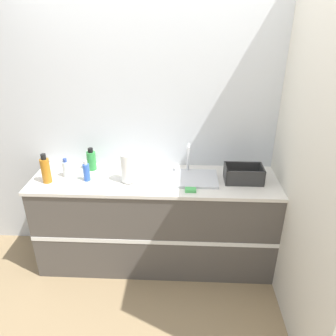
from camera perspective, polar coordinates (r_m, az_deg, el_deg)
The scene contains 12 objects.
ground_plane at distance 3.19m, azimuth -2.42°, elevation -18.95°, with size 12.00×12.00×0.00m, color #937A56.
wall_back at distance 3.02m, azimuth -1.89°, elevation 7.68°, with size 4.55×0.06×2.60m.
wall_right at distance 2.84m, azimuth 20.41°, elevation 4.83°, with size 0.06×2.59×2.60m.
counter_cabinet at distance 3.12m, azimuth -2.12°, elevation -9.21°, with size 2.17×0.61×0.91m.
sink at distance 2.87m, azimuth 3.49°, elevation -1.57°, with size 0.51×0.33×0.28m.
paper_towel_roll at distance 2.79m, azimuth -6.95°, elevation 0.01°, with size 0.12×0.12×0.26m.
dish_rack at distance 2.89m, azimuth 12.99°, elevation -1.28°, with size 0.32×0.20×0.14m.
bottle_green at distance 3.08m, azimuth -13.19°, elevation 1.34°, with size 0.08×0.08×0.21m.
bottle_blue at distance 2.90m, azimuth -14.02°, elevation -0.65°, with size 0.06×0.06×0.19m.
bottle_clear at distance 3.02m, azimuth -17.32°, elevation -0.10°, with size 0.06×0.06×0.17m.
bottle_amber at distance 2.96m, azimuth -20.52°, elevation -0.32°, with size 0.08×0.08×0.26m.
sponge at distance 2.68m, azimuth 3.96°, elevation -3.83°, with size 0.09×0.06×0.02m.
Camera 1 is at (0.23, -2.24, 2.25)m, focal length 35.00 mm.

